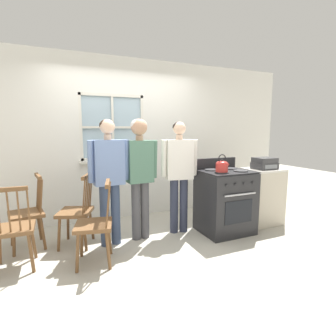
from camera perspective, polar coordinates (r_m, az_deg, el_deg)
ground_plane at (r=3.55m, az=-2.86°, el=-16.98°), size 16.00×16.00×0.00m
wall_back at (r=4.56m, az=-9.14°, el=5.97°), size 6.40×0.16×2.70m
chair_by_window at (r=3.68m, az=-19.23°, el=-9.09°), size 0.52×0.54×0.95m
chair_near_wall at (r=3.85m, az=-28.19°, el=-8.82°), size 0.47×0.48×0.95m
chair_center_cluster at (r=3.35m, az=-30.70°, el=-11.54°), size 0.42×0.41×0.95m
chair_near_stove at (r=3.14m, az=-15.50°, el=-11.93°), size 0.48×0.50×0.95m
person_elderly_left at (r=3.45m, az=-12.76°, el=-0.76°), size 0.53×0.23×1.65m
person_teen_center at (r=3.58m, az=-6.17°, el=0.29°), size 0.50×0.24×1.66m
person_adult_right at (r=3.80m, az=2.43°, el=0.06°), size 0.55×0.27×1.63m
stove at (r=4.01m, az=12.26°, el=-6.97°), size 0.73×0.68×1.08m
kettle at (r=3.70m, az=11.65°, el=0.48°), size 0.21×0.17×0.25m
potted_plant at (r=4.45m, az=-10.88°, el=2.84°), size 0.14×0.14×0.28m
side_counter at (r=4.55m, az=19.75°, el=-5.74°), size 0.55×0.50×0.90m
stereo at (r=4.44m, az=20.28°, el=0.95°), size 0.34×0.29×0.18m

